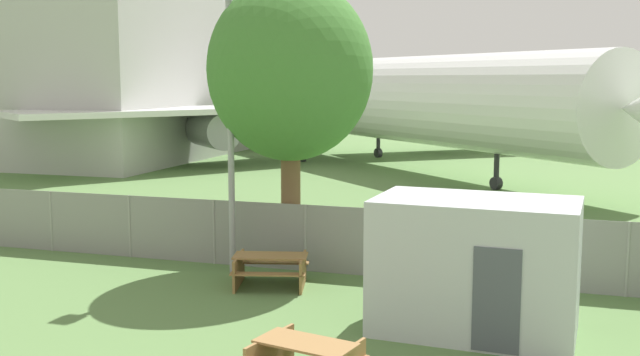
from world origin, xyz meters
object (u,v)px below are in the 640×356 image
(portable_cabin, at_px, (475,266))
(tree_near_hangar, at_px, (290,71))
(airplane, at_px, (353,98))
(picnic_bench_open_grass, at_px, (271,267))

(portable_cabin, height_order, tree_near_hangar, tree_near_hangar)
(airplane, xyz_separation_m, tree_near_hangar, (4.84, -24.56, 1.32))
(airplane, distance_m, picnic_bench_open_grass, 27.15)
(portable_cabin, height_order, picnic_bench_open_grass, portable_cabin)
(picnic_bench_open_grass, distance_m, tree_near_hangar, 4.99)
(airplane, relative_size, tree_near_hangar, 4.90)
(airplane, relative_size, portable_cabin, 9.25)
(picnic_bench_open_grass, xyz_separation_m, tree_near_hangar, (-0.17, 1.92, 4.60))
(airplane, distance_m, portable_cabin, 30.09)
(portable_cabin, relative_size, tree_near_hangar, 0.53)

